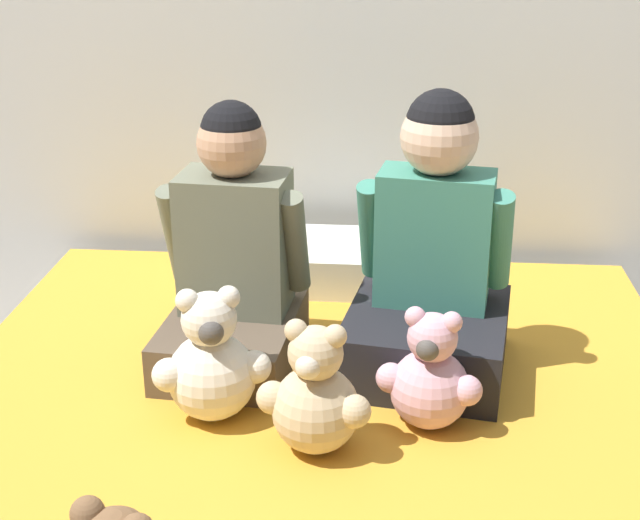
# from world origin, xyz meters

# --- Properties ---
(bed) EXTENTS (1.67, 1.91, 0.38)m
(bed) POSITION_xyz_m (0.00, 0.00, 0.19)
(bed) COLOR #473828
(bed) RESTS_ON ground_plane
(child_on_left) EXTENTS (0.34, 0.41, 0.60)m
(child_on_left) POSITION_xyz_m (-0.20, 0.32, 0.62)
(child_on_left) COLOR brown
(child_on_left) RESTS_ON bed
(child_on_right) EXTENTS (0.40, 0.43, 0.63)m
(child_on_right) POSITION_xyz_m (0.24, 0.31, 0.62)
(child_on_right) COLOR black
(child_on_right) RESTS_ON bed
(teddy_bear_held_by_left_child) EXTENTS (0.24, 0.18, 0.29)m
(teddy_bear_held_by_left_child) POSITION_xyz_m (-0.21, 0.05, 0.51)
(teddy_bear_held_by_left_child) COLOR silver
(teddy_bear_held_by_left_child) RESTS_ON bed
(teddy_bear_held_by_right_child) EXTENTS (0.21, 0.16, 0.26)m
(teddy_bear_held_by_right_child) POSITION_xyz_m (0.24, 0.05, 0.49)
(teddy_bear_held_by_right_child) COLOR #DBA3B2
(teddy_bear_held_by_right_child) RESTS_ON bed
(teddy_bear_between_children) EXTENTS (0.22, 0.17, 0.27)m
(teddy_bear_between_children) POSITION_xyz_m (0.01, -0.05, 0.50)
(teddy_bear_between_children) COLOR #D1B78E
(teddy_bear_between_children) RESTS_ON bed
(pillow_at_headboard) EXTENTS (0.51, 0.30, 0.11)m
(pillow_at_headboard) POSITION_xyz_m (0.00, 0.77, 0.44)
(pillow_at_headboard) COLOR silver
(pillow_at_headboard) RESTS_ON bed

